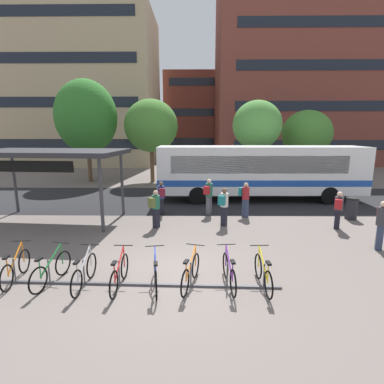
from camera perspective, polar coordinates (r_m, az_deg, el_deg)
name	(u,v)px	position (r m, az deg, el deg)	size (l,w,h in m)	color
ground	(179,278)	(8.63, -2.60, -16.30)	(200.00, 200.00, 0.00)	#6B605B
bus_lane_asphalt	(188,199)	(17.89, -0.77, -1.40)	(80.00, 7.20, 0.01)	#232326
city_bus	(261,170)	(17.99, 13.23, 4.10)	(12.06, 2.73, 3.20)	white
bike_rack	(137,282)	(8.34, -10.58, -16.86)	(7.65, 0.31, 0.70)	#47474C
parked_bicycle_orange_0	(16,268)	(9.59, -31.03, -12.55)	(0.52, 1.72, 0.99)	black
parked_bicycle_green_1	(51,270)	(9.01, -25.66, -13.53)	(0.53, 1.70, 0.99)	black
parked_bicycle_silver_2	(84,273)	(8.52, -20.18, -14.55)	(0.52, 1.72, 0.99)	black
parked_bicycle_red_3	(119,274)	(8.21, -13.91, -15.18)	(0.52, 1.72, 0.99)	black
parked_bicycle_blue_4	(156,274)	(8.02, -7.06, -15.61)	(0.52, 1.71, 0.99)	black
parked_bicycle_orange_5	(191,273)	(8.05, -0.27, -15.40)	(0.62, 1.68, 0.99)	black
parked_bicycle_purple_6	(229,273)	(8.11, 7.22, -15.26)	(0.52, 1.72, 0.99)	black
parked_bicycle_yellow_7	(263,274)	(8.21, 13.65, -15.19)	(0.52, 1.72, 0.99)	black
transit_shelter	(49,155)	(14.47, -25.98, 6.54)	(6.59, 3.87, 3.24)	#38383D
commuter_red_pack_0	(381,222)	(12.07, 32.90, -4.87)	(0.51, 0.60, 1.74)	#2D3851
commuter_maroon_pack_1	(161,196)	(14.54, -5.99, -0.72)	(0.44, 0.58, 1.65)	black
commuter_teal_pack_2	(224,204)	(12.73, 6.22, -2.41)	(0.54, 0.61, 1.67)	black
commuter_teal_pack_3	(245,197)	(14.25, 10.27, -0.98)	(0.57, 0.60, 1.68)	#2D3851
commuter_red_pack_4	(209,194)	(14.41, 3.27, -0.44)	(0.52, 0.61, 1.78)	#565660
commuter_red_pack_5	(338,208)	(13.72, 26.57, -2.76)	(0.52, 0.61, 1.60)	black
commuter_olive_pack_6	(155,206)	(12.52, -7.13, -2.80)	(0.54, 0.60, 1.63)	black
trash_bin	(352,208)	(15.67, 28.58, -2.80)	(0.55, 0.55, 1.03)	#232328
street_tree_0	(257,125)	(22.92, 12.54, 12.54)	(3.63, 3.63, 6.33)	brown
street_tree_1	(86,117)	(25.42, -19.85, 13.57)	(4.80, 4.80, 8.07)	brown
street_tree_2	(307,133)	(26.33, 21.40, 10.55)	(4.02, 4.02, 5.78)	brown
street_tree_3	(151,126)	(23.98, -7.94, 12.59)	(4.20, 4.20, 6.55)	brown
building_left_wing	(82,91)	(40.93, -20.67, 17.85)	(18.30, 10.62, 17.93)	tan
building_right_wing	(328,78)	(42.97, 24.85, 19.50)	(27.65, 10.57, 21.33)	brown
building_centre_block	(212,117)	(51.77, 3.95, 14.25)	(15.24, 13.78, 12.82)	brown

